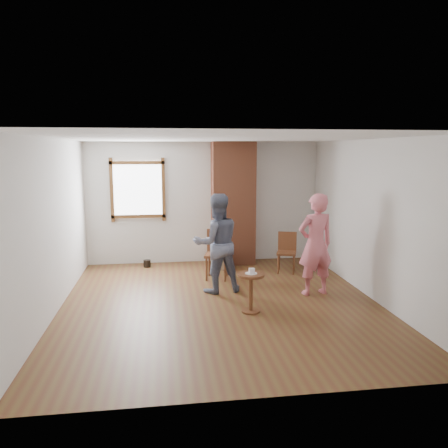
{
  "coord_description": "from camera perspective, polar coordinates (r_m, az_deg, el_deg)",
  "views": [
    {
      "loc": [
        -0.87,
        -6.62,
        2.41
      ],
      "look_at": [
        0.17,
        0.8,
        1.15
      ],
      "focal_mm": 35.0,
      "sensor_mm": 36.0,
      "label": 1
    }
  ],
  "objects": [
    {
      "name": "dark_pot",
      "position": [
        9.33,
        -10.02,
        -5.11
      ],
      "size": [
        0.16,
        0.16,
        0.15
      ],
      "primitive_type": "cylinder",
      "rotation": [
        0.0,
        0.0,
        0.11
      ],
      "color": "black",
      "rests_on": "ground"
    },
    {
      "name": "cake_slice",
      "position": [
        6.55,
        3.64,
        -6.16
      ],
      "size": [
        0.08,
        0.07,
        0.06
      ],
      "primitive_type": "cube",
      "color": "white",
      "rests_on": "cake_plate"
    },
    {
      "name": "person_pink",
      "position": [
        7.47,
        11.86,
        -2.63
      ],
      "size": [
        0.69,
        0.51,
        1.72
      ],
      "primitive_type": "imported",
      "rotation": [
        0.0,
        0.0,
        3.31
      ],
      "color": "#E77382",
      "rests_on": "ground"
    },
    {
      "name": "room_shell",
      "position": [
        7.3,
        -1.53,
        4.82
      ],
      "size": [
        5.04,
        5.52,
        2.62
      ],
      "color": "silver",
      "rests_on": "ground"
    },
    {
      "name": "ground",
      "position": [
        7.1,
        -0.45,
        -10.3
      ],
      "size": [
        5.5,
        5.5,
        0.0
      ],
      "primitive_type": "plane",
      "color": "brown",
      "rests_on": "ground"
    },
    {
      "name": "dining_chair_right",
      "position": [
        8.86,
        8.2,
        -3.35
      ],
      "size": [
        0.47,
        0.47,
        0.8
      ],
      "rotation": [
        0.0,
        0.0,
        -0.34
      ],
      "color": "brown",
      "rests_on": "ground"
    },
    {
      "name": "brick_chimney",
      "position": [
        9.3,
        1.19,
        2.69
      ],
      "size": [
        0.9,
        0.5,
        2.6
      ],
      "primitive_type": "cube",
      "color": "#A75A3B",
      "rests_on": "ground"
    },
    {
      "name": "cake_plate",
      "position": [
        6.56,
        3.55,
        -6.45
      ],
      "size": [
        0.18,
        0.18,
        0.01
      ],
      "primitive_type": "cylinder",
      "color": "white",
      "rests_on": "side_table"
    },
    {
      "name": "stoneware_crock",
      "position": [
        9.05,
        -0.39,
        -4.46
      ],
      "size": [
        0.4,
        0.4,
        0.44
      ],
      "primitive_type": "cylinder",
      "rotation": [
        0.0,
        0.0,
        -0.16
      ],
      "color": "tan",
      "rests_on": "ground"
    },
    {
      "name": "side_table",
      "position": [
        6.62,
        3.54,
        -8.12
      ],
      "size": [
        0.4,
        0.4,
        0.6
      ],
      "color": "brown",
      "rests_on": "ground"
    },
    {
      "name": "dining_chair_left",
      "position": [
        8.34,
        -0.87,
        -3.56
      ],
      "size": [
        0.53,
        0.53,
        0.93
      ],
      "rotation": [
        0.0,
        0.0,
        -0.25
      ],
      "color": "brown",
      "rests_on": "ground"
    },
    {
      "name": "man",
      "position": [
        7.45,
        -0.95,
        -2.53
      ],
      "size": [
        0.93,
        0.78,
        1.7
      ],
      "primitive_type": "imported",
      "rotation": [
        0.0,
        0.0,
        3.31
      ],
      "color": "#151A3A",
      "rests_on": "ground"
    }
  ]
}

